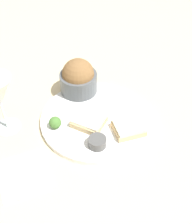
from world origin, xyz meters
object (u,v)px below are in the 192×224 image
at_px(salad_bowl, 78,78).
at_px(sauce_ramekin, 97,142).
at_px(cheese_toast_near, 89,121).
at_px(napkin, 24,174).
at_px(cheese_toast_far, 129,128).

relative_size(salad_bowl, sauce_ramekin, 2.45).
xyz_separation_m(cheese_toast_near, napkin, (-0.16, -0.15, -0.02)).
distance_m(sauce_ramekin, cheese_toast_near, 0.08).
distance_m(cheese_toast_far, napkin, 0.30).
distance_m(cheese_toast_near, napkin, 0.23).
height_order(cheese_toast_near, napkin, cheese_toast_near).
bearing_deg(salad_bowl, napkin, -113.70).
xyz_separation_m(salad_bowl, cheese_toast_near, (0.03, -0.15, -0.04)).
height_order(salad_bowl, cheese_toast_near, salad_bowl).
relative_size(salad_bowl, napkin, 0.73).
xyz_separation_m(cheese_toast_far, napkin, (-0.27, -0.12, -0.02)).
distance_m(sauce_ramekin, cheese_toast_far, 0.10).
relative_size(cheese_toast_far, napkin, 0.60).
relative_size(cheese_toast_near, cheese_toast_far, 1.16).
xyz_separation_m(salad_bowl, cheese_toast_far, (0.14, -0.18, -0.04)).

